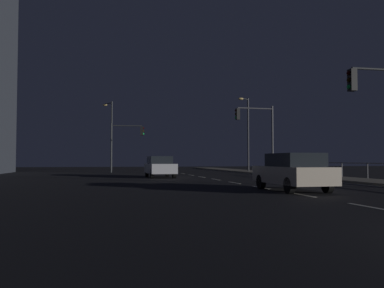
# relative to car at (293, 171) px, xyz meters

# --- Properties ---
(ground_plane) EXTENTS (112.00, 112.00, 0.00)m
(ground_plane) POSITION_rel_car_xyz_m (-0.53, 6.71, -0.82)
(ground_plane) COLOR black
(ground_plane) RESTS_ON ground
(sidewalk_right) EXTENTS (2.92, 77.00, 0.14)m
(sidewalk_right) POSITION_rel_car_xyz_m (7.06, 6.71, -0.75)
(sidewalk_right) COLOR gray
(sidewalk_right) RESTS_ON ground
(lane_markings_center) EXTENTS (0.14, 50.00, 0.01)m
(lane_markings_center) POSITION_rel_car_xyz_m (-0.53, 10.21, -0.82)
(lane_markings_center) COLOR silver
(lane_markings_center) RESTS_ON ground
(lane_edge_line) EXTENTS (0.14, 53.00, 0.01)m
(lane_edge_line) POSITION_rel_car_xyz_m (5.35, 11.71, -0.82)
(lane_edge_line) COLOR silver
(lane_edge_line) RESTS_ON ground
(car) EXTENTS (1.86, 4.42, 1.57)m
(car) POSITION_rel_car_xyz_m (0.00, 0.00, 0.00)
(car) COLOR beige
(car) RESTS_ON ground
(car_oncoming) EXTENTS (1.94, 4.45, 1.57)m
(car_oncoming) POSITION_rel_car_xyz_m (-3.73, 14.20, 0.00)
(car_oncoming) COLOR silver
(car_oncoming) RESTS_ON ground
(traffic_light_far_right) EXTENTS (3.41, 0.51, 5.08)m
(traffic_light_far_right) POSITION_rel_car_xyz_m (-5.70, 26.26, 2.74)
(traffic_light_far_right) COLOR #2D3033
(traffic_light_far_right) RESTS_ON ground
(traffic_light_near_left) EXTENTS (3.46, 0.38, 5.74)m
(traffic_light_near_left) POSITION_rel_car_xyz_m (4.73, 16.22, 3.32)
(traffic_light_near_left) COLOR #4C4C51
(traffic_light_near_left) RESTS_ON sidewalk_right
(street_lamp_median) EXTENTS (1.51, 1.29, 7.66)m
(street_lamp_median) POSITION_rel_car_xyz_m (6.68, 24.14, 3.88)
(street_lamp_median) COLOR #38383D
(street_lamp_median) RESTS_ON sidewalk_right
(street_lamp_mid_block) EXTENTS (1.21, 1.75, 8.45)m
(street_lamp_mid_block) POSITION_rel_car_xyz_m (-7.20, 34.45, 4.17)
(street_lamp_mid_block) COLOR #2D3033
(street_lamp_mid_block) RESTS_ON ground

